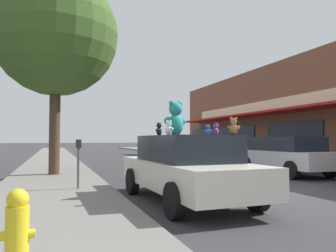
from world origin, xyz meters
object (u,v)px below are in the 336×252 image
teddy_bear_brown (233,126)px  teddy_bear_black (159,129)px  parking_meter (78,157)px  teddy_bear_white (169,128)px  teddy_bear_blue (208,130)px  teddy_bear_purple (216,129)px  fire_hydrant (17,229)px  street_tree (56,35)px  teddy_bear_giant (176,119)px  parked_car_far_right (208,150)px  parked_car_far_center (285,154)px  plush_art_car (186,167)px

teddy_bear_brown → teddy_bear_black: (-1.02, 1.72, -0.02)m
parking_meter → teddy_bear_white: bearing=-55.1°
teddy_bear_blue → teddy_bear_black: teddy_bear_black is taller
teddy_bear_purple → fire_hydrant: (-3.62, -2.77, -1.09)m
teddy_bear_purple → parking_meter: teddy_bear_purple is taller
teddy_bear_blue → street_tree: street_tree is taller
teddy_bear_giant → teddy_bear_black: (-0.33, 0.24, -0.24)m
teddy_bear_giant → teddy_bear_purple: size_ratio=3.07×
parking_meter → parked_car_far_right: bearing=47.7°
teddy_bear_white → teddy_bear_purple: 1.04m
parked_car_far_center → teddy_bear_white: bearing=-146.0°
plush_art_car → fire_hydrant: size_ratio=5.93×
teddy_bear_white → street_tree: 7.58m
teddy_bear_giant → plush_art_car: bearing=92.6°
teddy_bear_black → parked_car_far_center: 7.19m
parked_car_far_center → street_tree: bearing=167.5°
teddy_bear_brown → parking_meter: (-2.78, 3.05, -0.72)m
teddy_bear_blue → parked_car_far_center: 6.65m
teddy_bear_brown → plush_art_car: bearing=-21.5°
teddy_bear_giant → parked_car_far_center: teddy_bear_giant is taller
parked_car_far_right → fire_hydrant: (-9.03, -14.15, -0.26)m
teddy_bear_brown → parking_meter: 4.19m
teddy_bear_blue → teddy_bear_brown: (0.02, -1.12, 0.05)m
teddy_bear_blue → teddy_bear_brown: teddy_bear_brown is taller
parking_meter → teddy_bear_brown: bearing=-47.6°
teddy_bear_brown → teddy_bear_purple: bearing=-38.2°
parking_meter → teddy_bear_purple: bearing=-42.8°
teddy_bear_purple → street_tree: 8.05m
teddy_bear_black → fire_hydrant: size_ratio=0.40×
plush_art_car → fire_hydrant: bearing=-135.0°
teddy_bear_white → teddy_bear_brown: size_ratio=0.87×
parked_car_far_center → parking_meter: (-8.09, -1.97, 0.13)m
teddy_bear_giant → parking_meter: (-2.10, 1.58, -0.95)m
parked_car_far_center → parking_meter: size_ratio=3.51×
parked_car_far_center → teddy_bear_purple: bearing=-140.4°
teddy_bear_giant → teddy_bear_brown: (0.69, -1.47, -0.23)m
plush_art_car → fire_hydrant: 4.60m
parked_car_far_center → plush_art_car: bearing=-146.5°
teddy_bear_white → street_tree: size_ratio=0.04×
teddy_bear_black → parking_meter: teddy_bear_black is taller
teddy_bear_blue → parked_car_far_center: (5.33, 3.90, -0.80)m
plush_art_car → teddy_bear_brown: bearing=-65.2°
parked_car_far_center → street_tree: (-8.67, 1.92, 4.47)m
teddy_bear_blue → teddy_bear_black: size_ratio=0.82×
teddy_bear_brown → teddy_bear_black: bearing=-17.3°
teddy_bear_giant → street_tree: size_ratio=0.11×
fire_hydrant → parked_car_far_center: bearing=38.7°
plush_art_car → teddy_bear_black: (-0.45, 0.58, 0.86)m
plush_art_car → teddy_bear_giant: size_ratio=5.70×
parking_meter → plush_art_car: bearing=-40.9°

